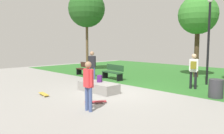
{
  "coord_description": "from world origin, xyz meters",
  "views": [
    {
      "loc": [
        6.98,
        -7.19,
        2.23
      ],
      "look_at": [
        -0.76,
        0.35,
        1.09
      ],
      "focal_mm": 35.87,
      "sensor_mm": 36.0,
      "label": 1
    }
  ],
  "objects_px": {
    "park_bench_near_lamppost": "(86,69)",
    "concrete_ledge": "(98,87)",
    "lamp_post": "(209,33)",
    "skateboard_by_ledge": "(96,102)",
    "park_bench_center_lawn": "(113,72)",
    "tree_tall_oak": "(198,15)",
    "skater_performing_trick": "(88,82)",
    "tree_leaning_ash": "(87,9)",
    "skateboard_spare": "(44,94)",
    "skater_watching": "(92,64)",
    "backpack_on_ledge": "(100,79)",
    "pedestrian_with_backpack": "(194,68)",
    "trash_bin": "(216,89)"
  },
  "relations": [
    {
      "from": "park_bench_near_lamppost",
      "to": "concrete_ledge",
      "type": "bearing_deg",
      "value": -31.38
    },
    {
      "from": "park_bench_near_lamppost",
      "to": "lamp_post",
      "type": "distance_m",
      "value": 8.12
    },
    {
      "from": "skateboard_by_ledge",
      "to": "lamp_post",
      "type": "xyz_separation_m",
      "value": [
        1.27,
        6.8,
        2.72
      ]
    },
    {
      "from": "park_bench_center_lawn",
      "to": "lamp_post",
      "type": "relative_size",
      "value": 0.35
    },
    {
      "from": "tree_tall_oak",
      "to": "skater_performing_trick",
      "type": "bearing_deg",
      "value": -84.33
    },
    {
      "from": "concrete_ledge",
      "to": "skater_performing_trick",
      "type": "relative_size",
      "value": 1.25
    },
    {
      "from": "skateboard_by_ledge",
      "to": "park_bench_near_lamppost",
      "type": "distance_m",
      "value": 7.39
    },
    {
      "from": "park_bench_center_lawn",
      "to": "tree_leaning_ash",
      "type": "bearing_deg",
      "value": 161.23
    },
    {
      "from": "tree_leaning_ash",
      "to": "skateboard_spare",
      "type": "bearing_deg",
      "value": -50.36
    },
    {
      "from": "skater_watching",
      "to": "park_bench_center_lawn",
      "type": "xyz_separation_m",
      "value": [
        0.03,
        1.64,
        -0.57
      ]
    },
    {
      "from": "backpack_on_ledge",
      "to": "skateboard_spare",
      "type": "bearing_deg",
      "value": 118.48
    },
    {
      "from": "skater_performing_trick",
      "to": "park_bench_center_lawn",
      "type": "height_order",
      "value": "skater_performing_trick"
    },
    {
      "from": "skater_watching",
      "to": "park_bench_center_lawn",
      "type": "height_order",
      "value": "skater_watching"
    },
    {
      "from": "skateboard_by_ledge",
      "to": "tree_tall_oak",
      "type": "relative_size",
      "value": 0.14
    },
    {
      "from": "park_bench_center_lawn",
      "to": "tree_tall_oak",
      "type": "height_order",
      "value": "tree_tall_oak"
    },
    {
      "from": "backpack_on_ledge",
      "to": "pedestrian_with_backpack",
      "type": "relative_size",
      "value": 0.18
    },
    {
      "from": "skater_performing_trick",
      "to": "tree_tall_oak",
      "type": "xyz_separation_m",
      "value": [
        -0.98,
        9.82,
        3.09
      ]
    },
    {
      "from": "pedestrian_with_backpack",
      "to": "skateboard_spare",
      "type": "bearing_deg",
      "value": -122.73
    },
    {
      "from": "tree_leaning_ash",
      "to": "lamp_post",
      "type": "xyz_separation_m",
      "value": [
        9.36,
        0.87,
        -2.15
      ]
    },
    {
      "from": "skateboard_spare",
      "to": "tree_tall_oak",
      "type": "distance_m",
      "value": 10.81
    },
    {
      "from": "park_bench_center_lawn",
      "to": "skater_performing_trick",
      "type": "bearing_deg",
      "value": -51.53
    },
    {
      "from": "tree_tall_oak",
      "to": "pedestrian_with_backpack",
      "type": "bearing_deg",
      "value": -66.4
    },
    {
      "from": "lamp_post",
      "to": "pedestrian_with_backpack",
      "type": "height_order",
      "value": "lamp_post"
    },
    {
      "from": "skater_performing_trick",
      "to": "skater_watching",
      "type": "distance_m",
      "value": 5.41
    },
    {
      "from": "park_bench_near_lamppost",
      "to": "lamp_post",
      "type": "relative_size",
      "value": 0.35
    },
    {
      "from": "tree_leaning_ash",
      "to": "concrete_ledge",
      "type": "bearing_deg",
      "value": -34.4
    },
    {
      "from": "tree_tall_oak",
      "to": "park_bench_center_lawn",
      "type": "bearing_deg",
      "value": -123.72
    },
    {
      "from": "backpack_on_ledge",
      "to": "tree_tall_oak",
      "type": "xyz_separation_m",
      "value": [
        1.12,
        7.51,
        3.46
      ]
    },
    {
      "from": "skater_performing_trick",
      "to": "trash_bin",
      "type": "bearing_deg",
      "value": 65.58
    },
    {
      "from": "skater_performing_trick",
      "to": "pedestrian_with_backpack",
      "type": "distance_m",
      "value": 5.98
    },
    {
      "from": "pedestrian_with_backpack",
      "to": "park_bench_center_lawn",
      "type": "bearing_deg",
      "value": -170.74
    },
    {
      "from": "skater_watching",
      "to": "backpack_on_ledge",
      "type": "bearing_deg",
      "value": -30.76
    },
    {
      "from": "backpack_on_ledge",
      "to": "lamp_post",
      "type": "height_order",
      "value": "lamp_post"
    },
    {
      "from": "skater_watching",
      "to": "pedestrian_with_backpack",
      "type": "distance_m",
      "value": 5.41
    },
    {
      "from": "skateboard_by_ledge",
      "to": "trash_bin",
      "type": "height_order",
      "value": "trash_bin"
    },
    {
      "from": "tree_tall_oak",
      "to": "trash_bin",
      "type": "distance_m",
      "value": 6.93
    },
    {
      "from": "pedestrian_with_backpack",
      "to": "tree_leaning_ash",
      "type": "bearing_deg",
      "value": 175.32
    },
    {
      "from": "skateboard_spare",
      "to": "pedestrian_with_backpack",
      "type": "height_order",
      "value": "pedestrian_with_backpack"
    },
    {
      "from": "skateboard_by_ledge",
      "to": "tree_tall_oak",
      "type": "height_order",
      "value": "tree_tall_oak"
    },
    {
      "from": "concrete_ledge",
      "to": "tree_leaning_ash",
      "type": "xyz_separation_m",
      "value": [
        -6.62,
        4.53,
        4.72
      ]
    },
    {
      "from": "skateboard_by_ledge",
      "to": "trash_bin",
      "type": "relative_size",
      "value": 1.0
    },
    {
      "from": "concrete_ledge",
      "to": "tree_tall_oak",
      "type": "bearing_deg",
      "value": 82.1
    },
    {
      "from": "skater_watching",
      "to": "skateboard_by_ledge",
      "type": "relative_size",
      "value": 2.32
    },
    {
      "from": "concrete_ledge",
      "to": "skater_watching",
      "type": "xyz_separation_m",
      "value": [
        -2.08,
        1.34,
        0.84
      ]
    },
    {
      "from": "concrete_ledge",
      "to": "skateboard_by_ledge",
      "type": "distance_m",
      "value": 2.03
    },
    {
      "from": "lamp_post",
      "to": "trash_bin",
      "type": "distance_m",
      "value": 3.91
    },
    {
      "from": "tree_leaning_ash",
      "to": "trash_bin",
      "type": "bearing_deg",
      "value": -9.52
    },
    {
      "from": "skateboard_spare",
      "to": "backpack_on_ledge",
      "type": "bearing_deg",
      "value": 66.61
    },
    {
      "from": "backpack_on_ledge",
      "to": "skater_performing_trick",
      "type": "distance_m",
      "value": 3.14
    },
    {
      "from": "backpack_on_ledge",
      "to": "pedestrian_with_backpack",
      "type": "bearing_deg",
      "value": -75.99
    }
  ]
}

